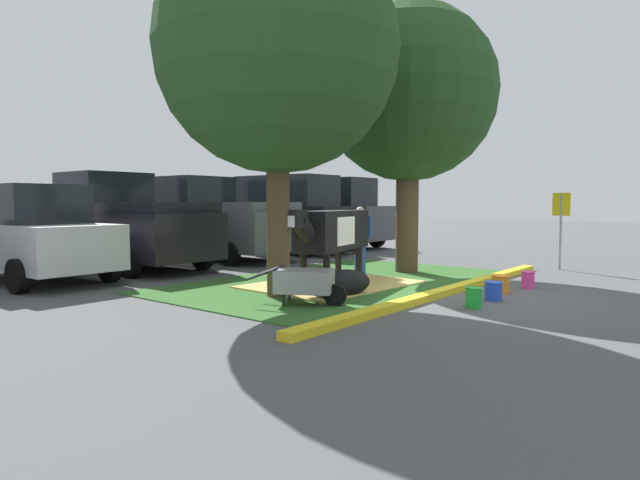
{
  "coord_description": "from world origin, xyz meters",
  "views": [
    {
      "loc": [
        -9.33,
        -4.28,
        1.67
      ],
      "look_at": [
        -0.83,
        2.58,
        0.9
      ],
      "focal_mm": 30.6,
      "sensor_mm": 36.0,
      "label": 1
    }
  ],
  "objects_px": {
    "shade_tree_right": "(408,94)",
    "bucket_blue": "(493,291)",
    "pickup_truck_maroon": "(212,221)",
    "shade_tree_left": "(277,52)",
    "suv_dark_grey": "(329,213)",
    "suv_black": "(287,214)",
    "wheelbarrow": "(306,282)",
    "bucket_pink": "(528,279)",
    "hatchback_white": "(32,234)",
    "pickup_truck_black": "(123,224)",
    "bucket_orange": "(500,284)",
    "parking_sign": "(561,215)",
    "calf_lying": "(342,283)",
    "cow_holstein": "(331,231)",
    "bucket_green": "(474,297)",
    "person_handler": "(360,238)"
  },
  "relations": [
    {
      "from": "suv_dark_grey",
      "to": "suv_black",
      "type": "bearing_deg",
      "value": -175.2
    },
    {
      "from": "shade_tree_right",
      "to": "bucket_blue",
      "type": "bearing_deg",
      "value": -127.49
    },
    {
      "from": "pickup_truck_maroon",
      "to": "pickup_truck_black",
      "type": "bearing_deg",
      "value": -179.63
    },
    {
      "from": "cow_holstein",
      "to": "calf_lying",
      "type": "bearing_deg",
      "value": -134.87
    },
    {
      "from": "person_handler",
      "to": "suv_black",
      "type": "bearing_deg",
      "value": 58.9
    },
    {
      "from": "calf_lying",
      "to": "wheelbarrow",
      "type": "bearing_deg",
      "value": -178.05
    },
    {
      "from": "cow_holstein",
      "to": "bucket_orange",
      "type": "relative_size",
      "value": 9.29
    },
    {
      "from": "calf_lying",
      "to": "hatchback_white",
      "type": "height_order",
      "value": "hatchback_white"
    },
    {
      "from": "person_handler",
      "to": "suv_black",
      "type": "relative_size",
      "value": 0.34
    },
    {
      "from": "bucket_blue",
      "to": "pickup_truck_maroon",
      "type": "relative_size",
      "value": 0.06
    },
    {
      "from": "calf_lying",
      "to": "bucket_pink",
      "type": "xyz_separation_m",
      "value": [
        3.01,
        -2.23,
        -0.07
      ]
    },
    {
      "from": "parking_sign",
      "to": "wheelbarrow",
      "type": "bearing_deg",
      "value": 166.17
    },
    {
      "from": "bucket_orange",
      "to": "shade_tree_right",
      "type": "bearing_deg",
      "value": 62.0
    },
    {
      "from": "hatchback_white",
      "to": "shade_tree_right",
      "type": "bearing_deg",
      "value": -41.39
    },
    {
      "from": "bucket_orange",
      "to": "bucket_pink",
      "type": "distance_m",
      "value": 0.89
    },
    {
      "from": "suv_dark_grey",
      "to": "cow_holstein",
      "type": "bearing_deg",
      "value": -141.76
    },
    {
      "from": "shade_tree_left",
      "to": "bucket_blue",
      "type": "xyz_separation_m",
      "value": [
        2.04,
        -3.07,
        -4.06
      ]
    },
    {
      "from": "hatchback_white",
      "to": "pickup_truck_maroon",
      "type": "relative_size",
      "value": 0.81
    },
    {
      "from": "bucket_green",
      "to": "bucket_blue",
      "type": "xyz_separation_m",
      "value": [
        0.82,
        0.0,
        -0.0
      ]
    },
    {
      "from": "person_handler",
      "to": "wheelbarrow",
      "type": "xyz_separation_m",
      "value": [
        -3.67,
        -1.49,
        -0.44
      ]
    },
    {
      "from": "bucket_blue",
      "to": "pickup_truck_maroon",
      "type": "distance_m",
      "value": 9.25
    },
    {
      "from": "bucket_pink",
      "to": "pickup_truck_maroon",
      "type": "xyz_separation_m",
      "value": [
        -0.16,
        9.11,
        0.94
      ]
    },
    {
      "from": "shade_tree_right",
      "to": "hatchback_white",
      "type": "height_order",
      "value": "shade_tree_right"
    },
    {
      "from": "shade_tree_left",
      "to": "cow_holstein",
      "type": "height_order",
      "value": "shade_tree_left"
    },
    {
      "from": "person_handler",
      "to": "pickup_truck_maroon",
      "type": "distance_m",
      "value": 5.44
    },
    {
      "from": "bucket_green",
      "to": "calf_lying",
      "type": "bearing_deg",
      "value": 103.42
    },
    {
      "from": "wheelbarrow",
      "to": "hatchback_white",
      "type": "distance_m",
      "value": 6.48
    },
    {
      "from": "bucket_pink",
      "to": "suv_dark_grey",
      "type": "height_order",
      "value": "suv_dark_grey"
    },
    {
      "from": "bucket_blue",
      "to": "bucket_orange",
      "type": "height_order",
      "value": "bucket_orange"
    },
    {
      "from": "shade_tree_left",
      "to": "cow_holstein",
      "type": "bearing_deg",
      "value": 6.93
    },
    {
      "from": "bucket_blue",
      "to": "bucket_pink",
      "type": "bearing_deg",
      "value": -1.15
    },
    {
      "from": "wheelbarrow",
      "to": "suv_black",
      "type": "distance_m",
      "value": 9.44
    },
    {
      "from": "shade_tree_left",
      "to": "bucket_orange",
      "type": "distance_m",
      "value": 5.73
    },
    {
      "from": "wheelbarrow",
      "to": "pickup_truck_maroon",
      "type": "xyz_separation_m",
      "value": [
        3.87,
        6.91,
        0.73
      ]
    },
    {
      "from": "suv_dark_grey",
      "to": "bucket_orange",
      "type": "bearing_deg",
      "value": -124.92
    },
    {
      "from": "suv_dark_grey",
      "to": "bucket_blue",
      "type": "bearing_deg",
      "value": -127.73
    },
    {
      "from": "suv_black",
      "to": "shade_tree_left",
      "type": "bearing_deg",
      "value": -138.56
    },
    {
      "from": "pickup_truck_maroon",
      "to": "suv_dark_grey",
      "type": "relative_size",
      "value": 1.17
    },
    {
      "from": "shade_tree_right",
      "to": "suv_dark_grey",
      "type": "relative_size",
      "value": 1.35
    },
    {
      "from": "parking_sign",
      "to": "pickup_truck_maroon",
      "type": "height_order",
      "value": "pickup_truck_maroon"
    },
    {
      "from": "shade_tree_right",
      "to": "calf_lying",
      "type": "relative_size",
      "value": 4.68
    },
    {
      "from": "shade_tree_right",
      "to": "bucket_blue",
      "type": "distance_m",
      "value": 5.49
    },
    {
      "from": "hatchback_white",
      "to": "pickup_truck_maroon",
      "type": "height_order",
      "value": "pickup_truck_maroon"
    },
    {
      "from": "shade_tree_right",
      "to": "suv_dark_grey",
      "type": "bearing_deg",
      "value": 52.15
    },
    {
      "from": "bucket_pink",
      "to": "pickup_truck_maroon",
      "type": "height_order",
      "value": "pickup_truck_maroon"
    },
    {
      "from": "bucket_orange",
      "to": "cow_holstein",
      "type": "bearing_deg",
      "value": 108.91
    },
    {
      "from": "cow_holstein",
      "to": "hatchback_white",
      "type": "height_order",
      "value": "hatchback_white"
    },
    {
      "from": "calf_lying",
      "to": "shade_tree_left",
      "type": "bearing_deg",
      "value": 128.42
    },
    {
      "from": "shade_tree_right",
      "to": "calf_lying",
      "type": "bearing_deg",
      "value": -167.59
    },
    {
      "from": "bucket_pink",
      "to": "suv_black",
      "type": "bearing_deg",
      "value": 72.84
    }
  ]
}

